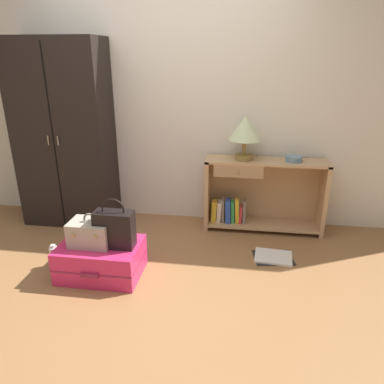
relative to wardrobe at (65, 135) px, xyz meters
name	(u,v)px	position (x,y,z in m)	size (l,w,h in m)	color
ground_plane	(137,293)	(1.06, -1.20, -0.94)	(9.00, 9.00, 0.00)	olive
back_wall	(171,97)	(1.06, 0.30, 0.36)	(6.40, 0.10, 2.60)	silver
wardrobe	(65,135)	(0.00, 0.00, 0.00)	(0.93, 0.47, 1.88)	black
bookshelf	(258,195)	(1.99, 0.08, -0.57)	(1.19, 0.33, 0.74)	tan
table_lamp	(245,130)	(1.82, 0.05, 0.10)	(0.32, 0.32, 0.43)	olive
bowl	(294,159)	(2.30, 0.06, -0.17)	(0.17, 0.17, 0.05)	slate
suitcase_large	(101,259)	(0.71, -0.99, -0.80)	(0.66, 0.48, 0.28)	#DB2860
train_case	(91,233)	(0.64, -0.99, -0.56)	(0.33, 0.25, 0.27)	#A89E8E
handbag	(115,229)	(0.85, -1.00, -0.51)	(0.31, 0.14, 0.41)	black
bottle	(54,257)	(0.27, -0.94, -0.84)	(0.07, 0.07, 0.21)	white
open_book_on_floor	(273,257)	(2.13, -0.53, -0.93)	(0.38, 0.32, 0.02)	white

